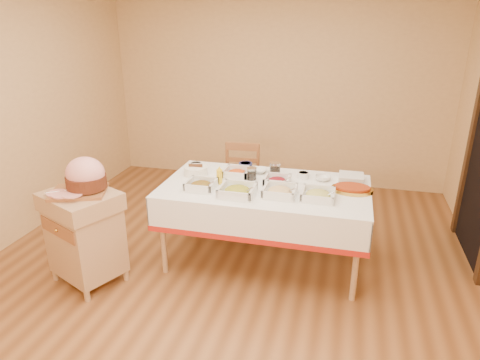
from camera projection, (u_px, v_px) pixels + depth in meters
The scene contains 22 objects.
room_shell at pixel (222, 132), 3.40m from camera, with size 5.00×5.00×5.00m.
dining_table at pixel (265, 202), 3.85m from camera, with size 1.82×1.02×0.76m.
butcher_cart at pixel (85, 232), 3.59m from camera, with size 0.73×0.68×0.82m.
dining_chair at pixel (240, 185), 4.64m from camera, with size 0.43×0.41×0.90m.
ham_on_board at pixel (85, 178), 3.44m from camera, with size 0.45×0.43×0.30m.
serving_dish_a at pixel (201, 185), 3.72m from camera, with size 0.25×0.25×0.11m.
serving_dish_b at pixel (237, 191), 3.58m from camera, with size 0.29×0.29×0.12m.
serving_dish_c at pixel (280, 191), 3.58m from camera, with size 0.27×0.27×0.11m.
serving_dish_d at pixel (318, 195), 3.52m from camera, with size 0.27×0.27×0.10m.
serving_dish_e at pixel (237, 173), 4.00m from camera, with size 0.25×0.24×0.11m.
serving_dish_f at pixel (277, 181), 3.82m from camera, with size 0.23×0.22×0.11m.
small_bowl_left at pixel (196, 165), 4.22m from camera, with size 0.12×0.12×0.06m.
small_bowl_mid at pixel (246, 165), 4.22m from camera, with size 0.13×0.13×0.06m.
small_bowl_right at pixel (303, 175), 3.96m from camera, with size 0.11×0.11×0.06m.
bowl_white_imported at pixel (258, 171), 4.11m from camera, with size 0.16×0.16×0.04m, color silver.
bowl_small_imported at pixel (323, 178), 3.91m from camera, with size 0.14×0.14×0.04m, color silver.
preserve_jar_left at pixel (252, 174), 3.92m from camera, with size 0.09×0.09×0.11m.
preserve_jar_right at pixel (275, 170), 4.00m from camera, with size 0.10×0.10×0.13m.
mustard_bottle at pixel (219, 176), 3.81m from camera, with size 0.05×0.05×0.17m.
bread_basket at pixel (196, 171), 4.04m from camera, with size 0.22×0.22×0.10m.
plate_stack at pixel (351, 178), 3.88m from camera, with size 0.22×0.22×0.07m.
brass_platter at pixel (352, 189), 3.66m from camera, with size 0.35×0.25×0.05m.
Camera 1 is at (0.96, -3.17, 2.15)m, focal length 32.00 mm.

